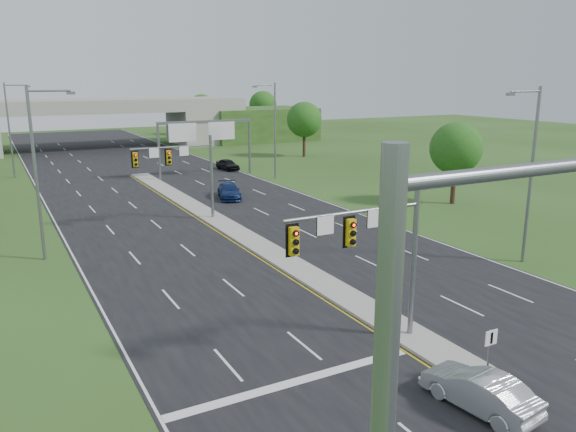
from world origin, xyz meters
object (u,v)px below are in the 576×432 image
at_px(car_far_b, 229,191).
at_px(keep_right_sign, 490,347).
at_px(signal_mast_near, 374,244).
at_px(signal_mast_far, 185,165).
at_px(car_far_c, 228,164).
at_px(sign_gantry, 204,133).
at_px(overpass, 94,127).
at_px(car_silver, 479,391).

bearing_deg(car_far_b, keep_right_sign, -80.20).
bearing_deg(signal_mast_near, signal_mast_far, 90.00).
distance_m(keep_right_sign, car_far_b, 36.88).
height_order(car_far_b, car_far_c, car_far_b).
height_order(sign_gantry, car_far_c, sign_gantry).
distance_m(signal_mast_near, keep_right_sign, 5.94).
bearing_deg(overpass, keep_right_sign, -90.00).
bearing_deg(car_silver, signal_mast_far, -97.04).
xyz_separation_m(signal_mast_far, car_silver, (0.61, -30.58, -4.00)).
xyz_separation_m(sign_gantry, car_far_c, (4.32, 3.67, -4.53)).
relative_size(keep_right_sign, sign_gantry, 0.19).
height_order(signal_mast_far, car_silver, signal_mast_far).
bearing_deg(car_silver, car_far_b, -107.29).
bearing_deg(car_silver, signal_mast_near, -91.96).
bearing_deg(signal_mast_far, keep_right_sign, -85.61).
distance_m(signal_mast_far, car_far_c, 27.42).
relative_size(car_silver, car_far_b, 0.87).
xyz_separation_m(sign_gantry, overpass, (-6.68, 35.08, -1.69)).
xyz_separation_m(signal_mast_near, signal_mast_far, (0.00, 25.00, 0.00)).
bearing_deg(car_silver, keep_right_sign, -153.91).
bearing_deg(keep_right_sign, car_far_c, 78.30).
bearing_deg(signal_mast_far, car_far_c, 60.73).
bearing_deg(overpass, car_far_c, -70.70).
distance_m(car_far_b, car_far_c, 17.78).
bearing_deg(signal_mast_near, car_far_c, 74.75).
height_order(signal_mast_near, sign_gantry, signal_mast_near).
bearing_deg(signal_mast_far, car_silver, -88.86).
bearing_deg(car_far_c, keep_right_sign, -108.65).
relative_size(sign_gantry, car_silver, 2.70).
height_order(signal_mast_near, signal_mast_far, same).
height_order(overpass, car_silver, overpass).
bearing_deg(sign_gantry, car_silver, -99.36).
height_order(keep_right_sign, sign_gantry, sign_gantry).
xyz_separation_m(car_far_b, car_far_c, (6.60, 16.50, -0.03)).
bearing_deg(car_far_c, signal_mast_far, -126.22).
bearing_deg(keep_right_sign, car_far_b, 83.15).
distance_m(signal_mast_far, car_silver, 30.85).
bearing_deg(overpass, signal_mast_far, -92.35).
distance_m(sign_gantry, overpass, 35.75).
distance_m(overpass, car_silver, 85.72).
height_order(signal_mast_far, car_far_c, signal_mast_far).
xyz_separation_m(keep_right_sign, overpass, (0.00, 84.53, 2.04)).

